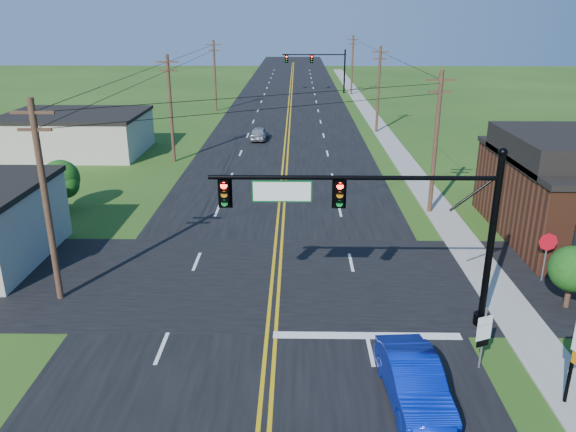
{
  "coord_description": "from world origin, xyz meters",
  "views": [
    {
      "loc": [
        1.14,
        -12.46,
        12.15
      ],
      "look_at": [
        0.8,
        10.0,
        4.02
      ],
      "focal_mm": 35.0,
      "sensor_mm": 36.0,
      "label": 1
    }
  ],
  "objects_px": {
    "blue_car": "(414,382)",
    "stop_sign": "(547,247)",
    "route_sign": "(484,334)",
    "signal_mast_main": "(378,216)",
    "signal_mast_far": "(317,64)"
  },
  "relations": [
    {
      "from": "blue_car",
      "to": "stop_sign",
      "type": "bearing_deg",
      "value": 44.26
    },
    {
      "from": "route_sign",
      "to": "signal_mast_main",
      "type": "bearing_deg",
      "value": 115.81
    },
    {
      "from": "signal_mast_far",
      "to": "route_sign",
      "type": "bearing_deg",
      "value": -87.42
    },
    {
      "from": "signal_mast_main",
      "to": "signal_mast_far",
      "type": "xyz_separation_m",
      "value": [
        0.1,
        72.0,
        -0.2
      ]
    },
    {
      "from": "signal_mast_far",
      "to": "stop_sign",
      "type": "relative_size",
      "value": 4.4
    },
    {
      "from": "route_sign",
      "to": "stop_sign",
      "type": "xyz_separation_m",
      "value": [
        5.17,
        7.14,
        0.34
      ]
    },
    {
      "from": "signal_mast_far",
      "to": "stop_sign",
      "type": "bearing_deg",
      "value": -82.83
    },
    {
      "from": "blue_car",
      "to": "stop_sign",
      "type": "height_order",
      "value": "stop_sign"
    },
    {
      "from": "signal_mast_far",
      "to": "blue_car",
      "type": "height_order",
      "value": "signal_mast_far"
    },
    {
      "from": "signal_mast_main",
      "to": "signal_mast_far",
      "type": "distance_m",
      "value": 72.0
    },
    {
      "from": "signal_mast_far",
      "to": "route_sign",
      "type": "distance_m",
      "value": 75.23
    },
    {
      "from": "signal_mast_main",
      "to": "route_sign",
      "type": "height_order",
      "value": "signal_mast_main"
    },
    {
      "from": "signal_mast_main",
      "to": "stop_sign",
      "type": "height_order",
      "value": "signal_mast_main"
    },
    {
      "from": "signal_mast_main",
      "to": "route_sign",
      "type": "relative_size",
      "value": 4.52
    },
    {
      "from": "signal_mast_far",
      "to": "stop_sign",
      "type": "distance_m",
      "value": 68.54
    }
  ]
}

